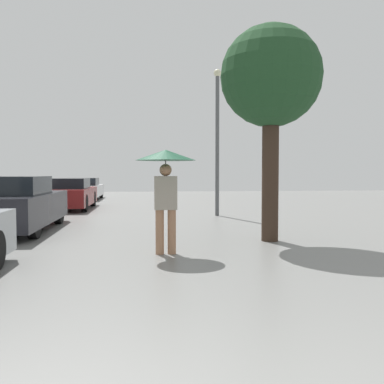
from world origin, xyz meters
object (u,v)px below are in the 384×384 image
at_px(parked_car_second, 11,205).
at_px(street_lamp, 217,133).
at_px(pedestrian, 166,171).
at_px(parked_car_farthest, 82,189).
at_px(parked_car_third, 69,194).
at_px(tree, 271,80).

relative_size(parked_car_second, street_lamp, 0.92).
bearing_deg(pedestrian, street_lamp, 72.50).
height_order(parked_car_second, parked_car_farthest, parked_car_second).
bearing_deg(pedestrian, parked_car_farthest, 102.75).
bearing_deg(parked_car_third, parked_car_farthest, 93.24).
bearing_deg(street_lamp, parked_car_second, -150.90).
bearing_deg(parked_car_second, parked_car_third, 87.13).
distance_m(pedestrian, parked_car_farthest, 15.92).
relative_size(parked_car_third, street_lamp, 0.90).
bearing_deg(parked_car_farthest, parked_car_second, -89.85).
height_order(tree, street_lamp, street_lamp).
bearing_deg(parked_car_second, pedestrian, -43.49).
relative_size(parked_car_second, tree, 0.99).
bearing_deg(parked_car_third, street_lamp, -31.21).
relative_size(parked_car_third, parked_car_farthest, 1.07).
bearing_deg(pedestrian, parked_car_second, 136.51).
bearing_deg(street_lamp, tree, -88.15).
xyz_separation_m(parked_car_second, street_lamp, (5.48, 3.05, 2.03)).
relative_size(pedestrian, parked_car_farthest, 0.45).
bearing_deg(parked_car_third, pedestrian, -71.53).
bearing_deg(street_lamp, parked_car_third, 148.79).
distance_m(tree, street_lamp, 5.22).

